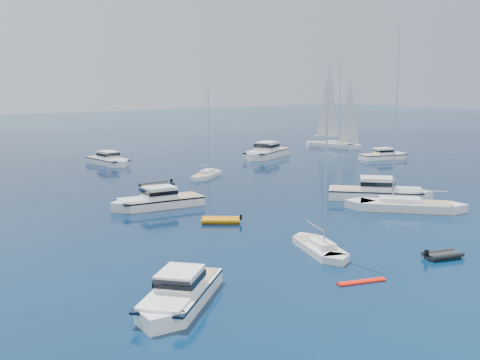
% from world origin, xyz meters
% --- Properties ---
extents(ground, '(400.00, 400.00, 0.00)m').
position_xyz_m(ground, '(0.00, 0.00, 0.00)').
color(ground, navy).
rests_on(ground, ground).
extents(motor_cruiser_right, '(10.38, 10.88, 3.02)m').
position_xyz_m(motor_cruiser_right, '(8.49, 13.07, 0.00)').
color(motor_cruiser_right, silver).
rests_on(motor_cruiser_right, ground).
extents(motor_cruiser_left, '(9.05, 8.32, 2.48)m').
position_xyz_m(motor_cruiser_left, '(-24.17, -0.24, 0.00)').
color(motor_cruiser_left, white).
rests_on(motor_cruiser_left, ground).
extents(motor_cruiser_centre, '(10.36, 4.24, 2.64)m').
position_xyz_m(motor_cruiser_centre, '(-12.25, 23.54, 0.00)').
color(motor_cruiser_centre, silver).
rests_on(motor_cruiser_centre, ground).
extents(motor_cruiser_far_r, '(9.23, 5.25, 2.32)m').
position_xyz_m(motor_cruiser_far_r, '(34.91, 34.28, 0.00)').
color(motor_cruiser_far_r, white).
rests_on(motor_cruiser_far_r, ground).
extents(motor_cruiser_distant, '(12.82, 8.66, 3.25)m').
position_xyz_m(motor_cruiser_distant, '(21.18, 47.34, 0.00)').
color(motor_cruiser_distant, silver).
rests_on(motor_cruiser_distant, ground).
extents(motor_cruiser_horizon, '(3.94, 9.95, 2.54)m').
position_xyz_m(motor_cruiser_horizon, '(-2.93, 55.01, 0.00)').
color(motor_cruiser_horizon, white).
rests_on(motor_cruiser_horizon, ground).
extents(sailboat_fore, '(4.85, 8.30, 11.88)m').
position_xyz_m(sailboat_fore, '(-10.43, 2.60, 0.00)').
color(sailboat_fore, silver).
rests_on(sailboat_fore, ground).
extents(sailboat_mid_r, '(10.37, 11.20, 17.83)m').
position_xyz_m(sailboat_mid_r, '(6.37, 8.00, 0.00)').
color(sailboat_mid_r, silver).
rests_on(sailboat_mid_r, ground).
extents(sailboat_centre, '(7.80, 6.22, 11.77)m').
position_xyz_m(sailboat_centre, '(2.13, 36.28, 0.00)').
color(sailboat_centre, silver).
rests_on(sailboat_centre, ground).
extents(sailboat_sails_r, '(6.47, 12.58, 17.90)m').
position_xyz_m(sailboat_sails_r, '(40.77, 51.40, 0.00)').
color(sailboat_sails_r, white).
rests_on(sailboat_sails_r, ground).
extents(tender_yellow, '(4.04, 3.74, 0.95)m').
position_xyz_m(tender_yellow, '(-11.02, 14.41, 0.00)').
color(tender_yellow, orange).
rests_on(tender_yellow, ground).
extents(tender_grey_near, '(3.15, 2.34, 0.95)m').
position_xyz_m(tender_grey_near, '(-4.57, -3.80, 0.00)').
color(tender_grey_near, black).
rests_on(tender_grey_near, ground).
extents(tender_grey_far, '(4.10, 2.24, 0.95)m').
position_xyz_m(tender_grey_far, '(-6.64, 33.85, 0.00)').
color(tender_grey_far, black).
rests_on(tender_grey_far, ground).
extents(kayak_orange, '(3.26, 1.50, 0.30)m').
position_xyz_m(kayak_orange, '(-13.16, -3.87, 0.00)').
color(kayak_orange, red).
rests_on(kayak_orange, ground).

